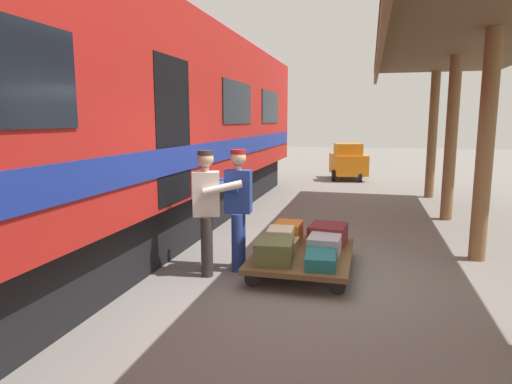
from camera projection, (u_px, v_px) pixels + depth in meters
The scene contains 13 objects.
ground_plane at pixel (322, 279), 5.97m from camera, with size 60.00×60.00×0.00m, color slate.
train_car at pixel (79, 123), 6.50m from camera, with size 3.02×17.76×4.00m.
luggage_cart at pixel (303, 255), 6.26m from camera, with size 1.33×1.88×0.27m.
suitcase_maroon_trunk at pixel (328, 234), 6.65m from camera, with size 0.51×0.55×0.29m, color maroon.
suitcase_olive_duffel at pixel (274, 251), 5.81m from camera, with size 0.48×0.56×0.29m, color brown.
suitcase_teal_softside at pixel (320, 259), 5.67m from camera, with size 0.38×0.63×0.16m, color #1E666B.
suitcase_tan_vintage at pixel (282, 245), 6.31m from camera, with size 0.44×0.46×0.16m, color tan.
suitcase_orange_carryall at pixel (288, 232), 6.80m from camera, with size 0.39×0.52×0.29m, color #CC6B23.
suitcase_gray_aluminum at pixel (324, 245), 6.16m from camera, with size 0.43×0.50×0.25m, color #9EA0A5.
suitcase_cream_canvas at pixel (281, 234), 6.32m from camera, with size 0.36×0.45×0.16m, color beige.
porter_in_overalls at pixel (237, 205), 6.25m from camera, with size 0.69×0.46×1.70m.
porter_by_door at pixel (208, 208), 6.04m from camera, with size 0.73×0.58×1.70m.
baggage_tug at pixel (348, 162), 15.85m from camera, with size 1.47×1.91×1.30m.
Camera 1 is at (-0.53, 5.75, 2.10)m, focal length 31.35 mm.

